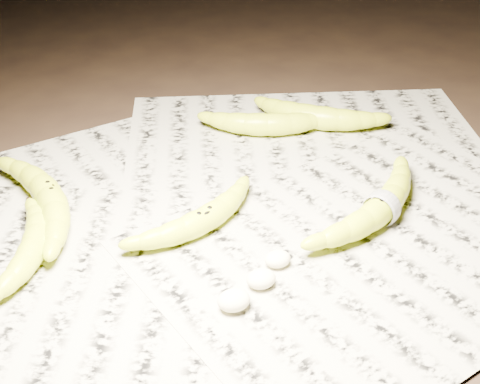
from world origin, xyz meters
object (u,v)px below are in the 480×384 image
object	(u,v)px
banana_taped	(382,206)
banana_upper_a	(268,122)
banana_upper_b	(316,115)
banana_left_b	(33,244)
banana_center	(203,217)
banana_left_a	(49,195)

from	to	relation	value
banana_taped	banana_upper_a	distance (m)	0.27
banana_upper_b	banana_left_b	bearing A→B (deg)	-119.28
banana_center	banana_taped	bearing A→B (deg)	-38.97
banana_center	banana_taped	distance (m)	0.23
banana_upper_b	banana_taped	bearing A→B (deg)	-58.71
banana_left_a	banana_upper_b	xyz separation A→B (m)	(0.43, 0.08, 0.00)
banana_left_a	banana_upper_a	xyz separation A→B (m)	(0.35, 0.09, -0.00)
banana_left_a	banana_upper_b	size ratio (longest dim) A/B	1.16
banana_center	banana_upper_b	world-z (taller)	banana_upper_b
banana_upper_a	banana_upper_b	size ratio (longest dim) A/B	1.00
banana_center	banana_upper_b	bearing A→B (deg)	14.33
banana_taped	banana_upper_b	distance (m)	0.26
banana_left_a	banana_left_b	world-z (taller)	banana_left_a
banana_taped	banana_upper_b	bearing A→B (deg)	50.82
banana_upper_a	banana_taped	bearing A→B (deg)	-59.78
banana_left_b	banana_upper_a	distance (m)	0.42
banana_left_b	banana_upper_a	world-z (taller)	banana_upper_a
banana_upper_a	banana_upper_b	bearing A→B (deg)	16.10
banana_taped	banana_upper_a	world-z (taller)	banana_taped
banana_left_a	banana_taped	size ratio (longest dim) A/B	0.98
banana_left_a	banana_left_b	distance (m)	0.10
banana_left_b	banana_taped	distance (m)	0.43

